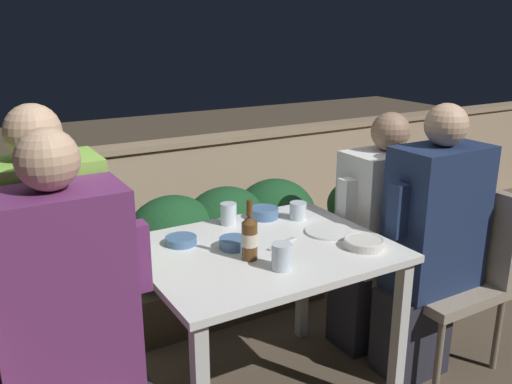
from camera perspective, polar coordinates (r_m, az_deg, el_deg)
The scene contains 21 objects.
parapet_wall at distance 3.73m, azimuth -12.14°, elevation -1.61°, with size 9.00×0.18×0.88m.
dining_table at distance 2.28m, azimuth 0.77°, elevation -8.09°, with size 1.01×0.80×0.75m.
planter_hedge at distance 3.12m, azimuth -3.12°, elevation -5.55°, with size 1.18×0.47×0.76m.
person_purple_stripe at distance 1.92m, azimuth -18.40°, elevation -13.50°, with size 0.50×0.26×1.34m.
chair_left_far at distance 2.21m, azimuth -24.76°, elevation -14.38°, with size 0.47×0.47×0.88m.
person_green_blouse at distance 2.15m, azimuth -19.92°, elevation -9.56°, with size 0.49×0.26×1.37m.
chair_right_near at distance 2.84m, azimuth 20.37°, elevation -6.76°, with size 0.47×0.47×0.88m.
person_navy_jumper at distance 2.64m, azimuth 17.81°, elevation -5.25°, with size 0.50×0.26×1.30m.
chair_right_far at distance 3.00m, azimuth 15.57°, elevation -4.96°, with size 0.47×0.47×0.88m.
person_white_polo at distance 2.83m, azimuth 12.77°, elevation -4.17°, with size 0.50×0.26×1.22m.
beer_bottle at distance 2.09m, azimuth -0.68°, elevation -4.75°, with size 0.06×0.06×0.24m.
plate_0 at distance 2.41m, azimuth 7.69°, elevation -4.13°, with size 0.21×0.21×0.01m.
bowl_0 at distance 2.56m, azimuth 0.84°, elevation -2.14°, with size 0.14×0.14×0.05m.
bowl_1 at distance 2.28m, azimuth -7.90°, elevation -5.00°, with size 0.13×0.13×0.03m.
bowl_2 at distance 2.22m, azimuth -2.36°, elevation -5.30°, with size 0.12×0.12×0.04m.
bowl_3 at distance 2.27m, azimuth 11.31°, elevation -5.22°, with size 0.17×0.17×0.04m.
glass_cup_0 at distance 2.03m, azimuth 2.74°, elevation -6.81°, with size 0.08×0.08×0.10m.
glass_cup_1 at distance 2.55m, azimuth 4.44°, elevation -1.98°, with size 0.08×0.08×0.08m.
glass_cup_2 at distance 2.47m, azimuth -2.96°, elevation -2.32°, with size 0.07×0.07×0.10m.
fork_0 at distance 2.26m, azimuth 2.72°, elevation -5.46°, with size 0.17×0.08×0.01m.
potted_plant at distance 3.61m, azimuth 10.26°, elevation -2.76°, with size 0.36×0.36×0.66m.
Camera 1 is at (-1.07, -1.76, 1.62)m, focal length 38.00 mm.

